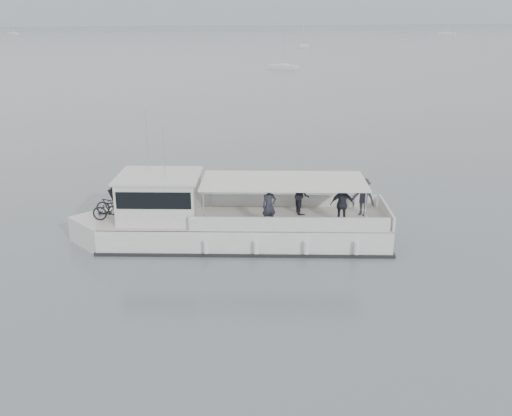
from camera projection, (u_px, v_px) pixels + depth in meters
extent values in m
plane|color=slate|center=(335.00, 218.00, 29.10)|extent=(1400.00, 1400.00, 0.00)
cube|color=#939EA8|center=(91.00, 10.00, 533.06)|extent=(1400.00, 90.00, 28.00)
cube|color=silver|center=(245.00, 232.00, 25.87)|extent=(13.14, 7.06, 1.38)
cube|color=silver|center=(106.00, 231.00, 25.98)|extent=(3.29, 3.29, 1.38)
cube|color=beige|center=(245.00, 218.00, 25.64)|extent=(13.14, 7.06, 0.06)
cube|color=black|center=(246.00, 241.00, 26.00)|extent=(13.38, 7.25, 0.19)
cube|color=silver|center=(287.00, 200.00, 27.05)|extent=(8.11, 2.65, 0.64)
cube|color=silver|center=(289.00, 224.00, 23.96)|extent=(8.11, 2.65, 0.64)
cube|color=silver|center=(386.00, 212.00, 25.43)|extent=(1.12, 3.26, 0.64)
cube|color=silver|center=(160.00, 198.00, 25.41)|extent=(4.09, 3.75, 1.91)
cube|color=black|center=(123.00, 194.00, 25.38)|extent=(1.36, 2.70, 1.23)
cube|color=black|center=(160.00, 191.00, 25.30)|extent=(3.90, 3.73, 0.74)
cube|color=silver|center=(159.00, 176.00, 25.08)|extent=(4.36, 4.01, 0.11)
cube|color=silver|center=(284.00, 181.00, 25.05)|extent=(7.83, 5.20, 0.08)
cylinder|color=silver|center=(204.00, 210.00, 23.99)|extent=(0.08, 0.08, 1.75)
cylinder|color=silver|center=(210.00, 190.00, 26.80)|extent=(0.08, 0.08, 1.75)
cylinder|color=silver|center=(365.00, 211.00, 23.87)|extent=(0.08, 0.08, 1.75)
cylinder|color=silver|center=(355.00, 191.00, 26.67)|extent=(0.08, 0.08, 1.75)
cylinder|color=silver|center=(147.00, 140.00, 25.55)|extent=(0.04, 0.04, 2.75)
cylinder|color=silver|center=(164.00, 154.00, 24.00)|extent=(0.04, 0.04, 2.33)
cylinder|color=silver|center=(206.00, 247.00, 24.11)|extent=(0.32, 0.32, 0.53)
cylinder|color=silver|center=(256.00, 247.00, 24.07)|extent=(0.32, 0.32, 0.53)
cylinder|color=silver|center=(306.00, 248.00, 24.04)|extent=(0.32, 0.32, 0.53)
cylinder|color=silver|center=(357.00, 248.00, 24.00)|extent=(0.32, 0.32, 0.53)
imported|color=black|center=(116.00, 204.00, 26.00)|extent=(1.92, 1.15, 0.95)
imported|color=black|center=(111.00, 210.00, 25.19)|extent=(1.74, 0.96, 1.01)
imported|color=#282935|center=(269.00, 206.00, 24.44)|extent=(0.69, 0.49, 1.78)
imported|color=#282935|center=(301.00, 195.00, 26.01)|extent=(0.80, 0.96, 1.78)
imported|color=#282935|center=(342.00, 204.00, 24.68)|extent=(1.13, 0.74, 1.78)
imported|color=#282935|center=(363.00, 197.00, 25.66)|extent=(1.22, 1.32, 1.78)
cube|color=silver|center=(283.00, 67.00, 109.49)|extent=(5.52, 5.79, 0.75)
cube|color=silver|center=(283.00, 65.00, 109.39)|extent=(2.68, 2.71, 0.45)
cylinder|color=silver|center=(283.00, 47.00, 108.32)|extent=(0.08, 0.08, 6.67)
cube|color=silver|center=(13.00, 33.00, 304.65)|extent=(5.45, 5.06, 0.75)
cube|color=silver|center=(13.00, 33.00, 304.55)|extent=(2.53, 2.49, 0.45)
cylinder|color=silver|center=(12.00, 27.00, 303.55)|extent=(0.08, 0.08, 6.21)
cube|color=silver|center=(303.00, 46.00, 181.87)|extent=(4.99, 4.68, 0.75)
cube|color=silver|center=(303.00, 45.00, 181.77)|extent=(2.32, 2.29, 0.45)
cylinder|color=silver|center=(303.00, 36.00, 180.86)|extent=(0.08, 0.08, 5.70)
cube|color=silver|center=(447.00, 33.00, 304.65)|extent=(7.90, 7.84, 0.75)
cube|color=silver|center=(448.00, 33.00, 304.55)|extent=(3.76, 3.75, 0.45)
cylinder|color=silver|center=(448.00, 24.00, 303.06)|extent=(0.08, 0.08, 9.27)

